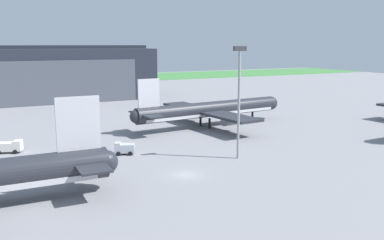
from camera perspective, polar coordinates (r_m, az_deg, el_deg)
The scene contains 7 objects.
ground_plane at distance 64.66m, azimuth -0.88°, elevation -7.47°, with size 440.00×440.00×0.00m, color gray.
grass_field_strip at distance 243.97m, azimuth -20.52°, elevation 5.01°, with size 440.00×56.00×0.08m, color #428340.
maintenance_hangar at distance 158.33m, azimuth -18.91°, elevation 5.92°, with size 71.75×29.02×19.26m.
airliner_far_left at distance 101.25m, azimuth 2.47°, elevation 1.39°, with size 42.30×33.46×12.27m.
ops_van at distance 77.09m, azimuth -9.19°, elevation -3.79°, with size 4.02×3.38×2.22m.
fuel_bowser at distance 84.17m, azimuth -23.60°, elevation -3.31°, with size 5.16×3.64×2.28m.
apron_light_mast at distance 72.04m, azimuth 6.40°, elevation 3.54°, with size 2.40×0.50×19.37m.
Camera 1 is at (-26.96, -55.37, 19.72)m, focal length 39.26 mm.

